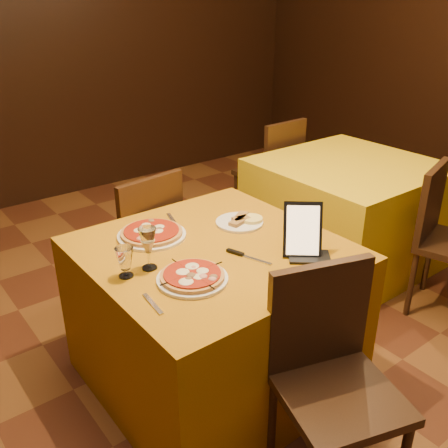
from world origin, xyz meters
TOP-DOWN VIEW (x-y plane):
  - floor at (0.00, 0.00)m, footprint 6.00×7.00m
  - wall_back at (0.00, 3.50)m, footprint 6.00×0.01m
  - main_table at (-0.13, 0.53)m, footprint 1.10×1.10m
  - side_table at (1.36, 0.94)m, footprint 1.10×1.10m
  - chair_main_near at (-0.13, -0.26)m, footprint 0.45×0.45m
  - chair_main_far at (-0.13, 1.31)m, footprint 0.41×0.41m
  - chair_side_far at (1.36, 1.78)m, footprint 0.49×0.49m
  - pizza_near at (-0.37, 0.34)m, footprint 0.29×0.29m
  - pizza_far at (-0.30, 0.79)m, footprint 0.33×0.33m
  - cutlet_dish at (0.13, 0.65)m, footprint 0.24×0.24m
  - wine_glass at (-0.46, 0.53)m, footprint 0.08×0.08m
  - water_glass at (-0.56, 0.54)m, footprint 0.08×0.08m
  - tablet at (0.14, 0.23)m, footprint 0.19×0.18m
  - knife at (-0.06, 0.33)m, footprint 0.08×0.19m
  - fork_near at (-0.58, 0.29)m, footprint 0.03×0.16m
  - fork_far at (-0.12, 0.88)m, footprint 0.07×0.18m

SIDE VIEW (x-z plane):
  - floor at x=0.00m, z-range -0.01..0.00m
  - main_table at x=-0.13m, z-range 0.00..0.75m
  - side_table at x=1.36m, z-range 0.00..0.75m
  - chair_main_near at x=-0.13m, z-range 0.00..0.91m
  - chair_main_far at x=-0.13m, z-range 0.00..0.91m
  - chair_side_far at x=1.36m, z-range 0.00..0.91m
  - knife at x=-0.06m, z-range 0.75..0.76m
  - fork_near at x=-0.58m, z-range 0.75..0.76m
  - fork_far at x=-0.12m, z-range 0.75..0.76m
  - cutlet_dish at x=0.13m, z-range 0.75..0.78m
  - pizza_near at x=-0.37m, z-range 0.75..0.78m
  - pizza_far at x=-0.30m, z-range 0.75..0.78m
  - water_glass at x=-0.56m, z-range 0.75..0.88m
  - wine_glass at x=-0.46m, z-range 0.75..0.94m
  - tablet at x=0.14m, z-range 0.75..0.99m
  - wall_back at x=0.00m, z-range 0.00..2.80m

